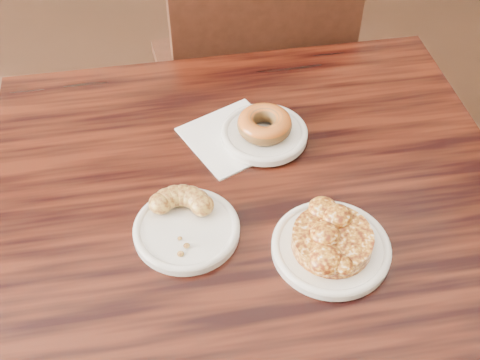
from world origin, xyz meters
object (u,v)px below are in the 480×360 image
object	(u,v)px
cafe_table	(254,334)
cruller_fragment	(186,220)
glazed_donut	(265,124)
apple_fritter	(333,238)
chair_far	(243,78)

from	to	relation	value
cafe_table	cruller_fragment	world-z (taller)	cruller_fragment
glazed_donut	cruller_fragment	world-z (taller)	glazed_donut
cafe_table	apple_fritter	bearing A→B (deg)	-42.63
apple_fritter	cafe_table	bearing A→B (deg)	130.39
chair_far	cruller_fragment	world-z (taller)	chair_far
glazed_donut	cruller_fragment	bearing A→B (deg)	-137.05
glazed_donut	cruller_fragment	distance (m)	0.24
chair_far	cruller_fragment	bearing A→B (deg)	67.78
chair_far	glazed_donut	bearing A→B (deg)	77.71
cafe_table	apple_fritter	distance (m)	0.43
apple_fritter	cruller_fragment	size ratio (longest dim) A/B	1.35
chair_far	apple_fritter	size ratio (longest dim) A/B	5.56
chair_far	cruller_fragment	size ratio (longest dim) A/B	7.50
chair_far	apple_fritter	xyz separation A→B (m)	(-0.11, -0.81, 0.33)
chair_far	glazed_donut	world-z (taller)	chair_far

